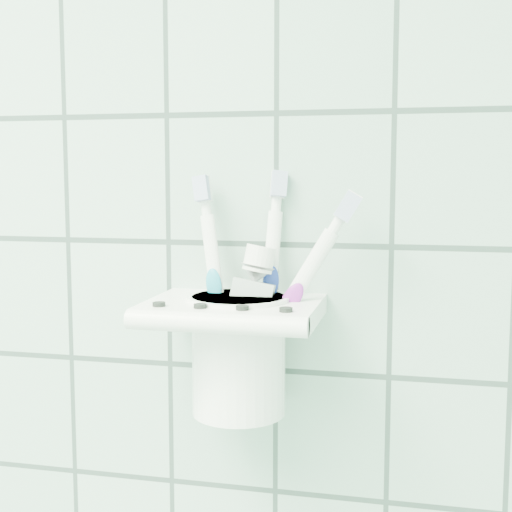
{
  "coord_description": "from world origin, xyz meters",
  "views": [
    {
      "loc": [
        0.8,
        0.61,
        1.42
      ],
      "look_at": [
        0.68,
        1.1,
        1.36
      ],
      "focal_mm": 50.0,
      "sensor_mm": 36.0,
      "label": 1
    }
  ],
  "objects_px": {
    "holder_bracket": "(234,312)",
    "toothbrush_pink": "(230,287)",
    "cup": "(239,350)",
    "toothbrush_blue": "(260,285)",
    "toothbrush_orange": "(229,281)",
    "toothpaste_tube": "(230,313)"
  },
  "relations": [
    {
      "from": "toothpaste_tube",
      "to": "toothbrush_blue",
      "type": "bearing_deg",
      "value": 31.88
    },
    {
      "from": "holder_bracket",
      "to": "toothbrush_pink",
      "type": "height_order",
      "value": "toothbrush_pink"
    },
    {
      "from": "toothbrush_orange",
      "to": "holder_bracket",
      "type": "bearing_deg",
      "value": -53.06
    },
    {
      "from": "toothbrush_blue",
      "to": "toothbrush_orange",
      "type": "relative_size",
      "value": 1.0
    },
    {
      "from": "toothbrush_pink",
      "to": "toothbrush_orange",
      "type": "height_order",
      "value": "toothbrush_orange"
    },
    {
      "from": "toothbrush_pink",
      "to": "toothbrush_blue",
      "type": "xyz_separation_m",
      "value": [
        0.02,
        0.01,
        0.0
      ]
    },
    {
      "from": "toothbrush_pink",
      "to": "toothbrush_blue",
      "type": "bearing_deg",
      "value": 13.6
    },
    {
      "from": "holder_bracket",
      "to": "toothbrush_blue",
      "type": "distance_m",
      "value": 0.03
    },
    {
      "from": "holder_bracket",
      "to": "toothbrush_pink",
      "type": "distance_m",
      "value": 0.02
    },
    {
      "from": "toothbrush_pink",
      "to": "toothbrush_blue",
      "type": "distance_m",
      "value": 0.02
    },
    {
      "from": "holder_bracket",
      "to": "toothbrush_orange",
      "type": "bearing_deg",
      "value": 132.91
    },
    {
      "from": "toothbrush_blue",
      "to": "toothbrush_orange",
      "type": "xyz_separation_m",
      "value": [
        -0.02,
        -0.01,
        0.0
      ]
    },
    {
      "from": "cup",
      "to": "toothpaste_tube",
      "type": "distance_m",
      "value": 0.03
    },
    {
      "from": "holder_bracket",
      "to": "toothbrush_blue",
      "type": "height_order",
      "value": "toothbrush_blue"
    },
    {
      "from": "toothbrush_pink",
      "to": "toothbrush_orange",
      "type": "xyz_separation_m",
      "value": [
        0.0,
        -0.0,
        0.0
      ]
    },
    {
      "from": "toothbrush_blue",
      "to": "toothbrush_pink",
      "type": "bearing_deg",
      "value": 172.91
    },
    {
      "from": "holder_bracket",
      "to": "cup",
      "type": "height_order",
      "value": "same"
    },
    {
      "from": "holder_bracket",
      "to": "cup",
      "type": "bearing_deg",
      "value": 57.74
    },
    {
      "from": "toothbrush_blue",
      "to": "cup",
      "type": "bearing_deg",
      "value": -172.69
    },
    {
      "from": "cup",
      "to": "toothbrush_blue",
      "type": "bearing_deg",
      "value": 27.27
    },
    {
      "from": "holder_bracket",
      "to": "toothbrush_blue",
      "type": "xyz_separation_m",
      "value": [
        0.02,
        0.01,
        0.02
      ]
    },
    {
      "from": "cup",
      "to": "toothbrush_pink",
      "type": "height_order",
      "value": "toothbrush_pink"
    }
  ]
}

